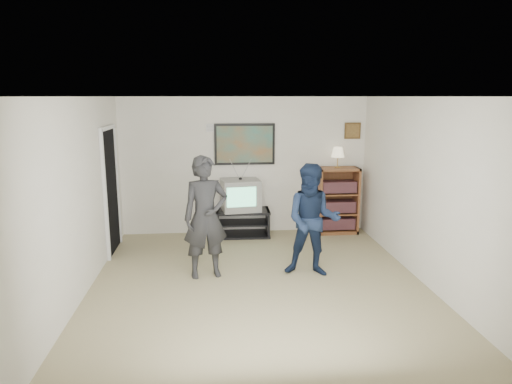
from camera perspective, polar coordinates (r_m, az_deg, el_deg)
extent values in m
cube|color=#7D724F|center=(6.32, 0.29, -11.43)|extent=(4.50, 5.00, 0.01)
cube|color=white|center=(5.81, 0.31, 11.85)|extent=(4.50, 5.00, 0.01)
cube|color=silver|center=(8.39, -1.42, 3.29)|extent=(4.50, 0.01, 2.50)
cube|color=silver|center=(6.14, -21.08, -0.70)|extent=(0.01, 5.00, 2.50)
cube|color=silver|center=(6.56, 20.26, 0.12)|extent=(0.01, 5.00, 2.50)
cube|color=black|center=(8.28, -1.67, -2.38)|extent=(0.98, 0.57, 0.04)
cube|color=black|center=(8.40, -1.65, -5.32)|extent=(0.98, 0.57, 0.04)
cube|color=black|center=(8.32, -4.79, -3.93)|extent=(0.06, 0.52, 0.48)
cube|color=black|center=(8.38, 1.45, -3.78)|extent=(0.06, 0.52, 0.48)
imported|color=#252527|center=(6.37, -6.31, -3.16)|extent=(0.70, 0.53, 1.72)
imported|color=#16223C|center=(6.44, 7.10, -3.55)|extent=(0.90, 0.77, 1.60)
cube|color=white|center=(6.50, -5.87, 0.27)|extent=(0.06, 0.12, 0.03)
cube|color=white|center=(6.62, 6.88, -0.23)|extent=(0.07, 0.11, 0.03)
cube|color=black|center=(8.32, -1.42, 5.99)|extent=(1.10, 0.03, 0.75)
cube|color=white|center=(8.28, -5.27, 8.00)|extent=(0.28, 0.02, 0.14)
cube|color=#483317|center=(8.68, 11.98, 7.50)|extent=(0.30, 0.03, 0.30)
cube|color=black|center=(7.71, -17.72, 0.06)|extent=(0.03, 0.85, 2.00)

